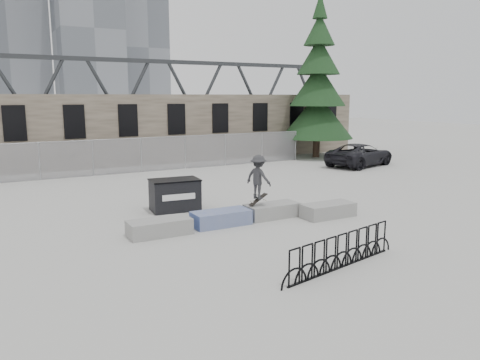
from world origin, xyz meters
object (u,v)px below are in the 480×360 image
planter_center_left (221,217)px  dumpster (175,195)px  planter_offset (328,210)px  skateboarder (258,177)px  planter_center_right (272,210)px  bike_rack (342,251)px  suv (360,155)px  planter_far_left (159,227)px  spruce_tree (318,92)px

planter_center_left → dumpster: dumpster is taller
planter_offset → skateboarder: 2.90m
planter_center_right → dumpster: dumpster is taller
skateboarder → bike_rack: bearing=150.2°
planter_offset → suv: size_ratio=0.39×
dumpster → planter_center_left: bearing=-72.4°
planter_offset → suv: (10.07, 9.14, 0.44)m
dumpster → planter_far_left: bearing=-114.3°
planter_far_left → planter_offset: (6.21, -0.81, 0.00)m
planter_offset → bike_rack: bike_rack is taller
planter_center_right → spruce_tree: (12.15, 13.00, 4.39)m
planter_far_left → planter_center_left: bearing=2.2°
planter_center_right → planter_center_left: bearing=-178.3°
planter_center_left → skateboarder: (1.54, 0.08, 1.27)m
planter_far_left → planter_center_left: 2.25m
planter_center_left → suv: size_ratio=0.39×
bike_rack → skateboarder: (0.61, 5.22, 1.10)m
spruce_tree → planter_far_left: bearing=-141.5°
planter_offset → spruce_tree: size_ratio=0.17×
planter_center_right → bike_rack: (-1.20, -5.20, 0.16)m
bike_rack → suv: suv is taller
bike_rack → spruce_tree: bearing=53.8°
planter_offset → dumpster: bearing=141.1°
planter_far_left → bike_rack: bearing=-57.9°
skateboarder → planter_center_left: bearing=70.1°
planter_offset → suv: bearing=42.2°
planter_center_left → suv: bearing=30.5°
planter_center_left → suv: 16.28m
planter_offset → skateboarder: bearing=158.1°
planter_offset → dumpster: 5.88m
planter_offset → skateboarder: skateboarder is taller
planter_offset → spruce_tree: 17.90m
dumpster → bike_rack: dumpster is taller
planter_offset → planter_center_left: bearing=167.3°
bike_rack → planter_center_right: bearing=77.0°
skateboarder → planter_far_left: bearing=69.5°
bike_rack → skateboarder: skateboarder is taller
spruce_tree → skateboarder: spruce_tree is taller
planter_offset → dumpster: (-4.57, 3.69, 0.35)m
planter_center_right → spruce_tree: bearing=46.9°
planter_far_left → suv: bearing=27.1°
planter_center_right → suv: bearing=34.5°
planter_far_left → planter_center_right: same height
spruce_tree → skateboarder: 18.45m
planter_center_left → dumpster: size_ratio=1.02×
planter_center_left → skateboarder: size_ratio=1.12×
planter_center_left → spruce_tree: bearing=42.5°
dumpster → spruce_tree: size_ratio=0.17×
bike_rack → spruce_tree: (13.34, 18.20, 4.23)m
planter_center_right → skateboarder: skateboarder is taller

